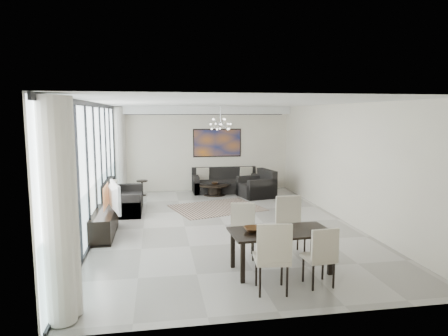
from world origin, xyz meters
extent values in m
cube|color=#A8A39B|center=(0.00, 0.00, 0.01)|extent=(6.00, 9.00, 0.02)
cube|color=white|center=(0.00, 0.00, 2.89)|extent=(6.00, 9.00, 0.02)
cube|color=silver|center=(0.00, 4.49, 1.45)|extent=(6.00, 0.02, 2.90)
cube|color=silver|center=(0.00, -4.49, 1.45)|extent=(6.00, 0.02, 2.90)
cube|color=silver|center=(2.99, 0.00, 1.45)|extent=(0.02, 9.00, 2.90)
cube|color=white|center=(-2.98, 0.00, 1.45)|extent=(0.01, 8.95, 2.85)
cube|color=black|center=(-2.94, 0.00, 2.85)|extent=(0.04, 8.95, 0.10)
cube|color=black|center=(-2.94, 0.00, 0.03)|extent=(0.04, 8.95, 0.06)
cube|color=black|center=(-2.94, -4.00, 1.45)|extent=(0.04, 0.05, 2.88)
cube|color=black|center=(-2.94, -3.00, 1.45)|extent=(0.04, 0.05, 2.88)
cube|color=black|center=(-2.94, -2.00, 1.45)|extent=(0.04, 0.05, 2.88)
cube|color=black|center=(-2.94, -1.00, 1.45)|extent=(0.04, 0.05, 2.88)
cube|color=black|center=(-2.94, 0.00, 1.45)|extent=(0.04, 0.05, 2.88)
cube|color=black|center=(-2.94, 1.00, 1.45)|extent=(0.04, 0.05, 2.88)
cube|color=black|center=(-2.94, 2.00, 1.45)|extent=(0.04, 0.05, 2.88)
cube|color=black|center=(-2.94, 3.00, 1.45)|extent=(0.04, 0.05, 2.88)
cube|color=black|center=(-2.94, 4.00, 1.45)|extent=(0.04, 0.05, 2.88)
cylinder|color=beige|center=(-2.80, -4.15, 1.45)|extent=(0.36, 0.36, 2.85)
cylinder|color=beige|center=(-2.80, 4.15, 1.45)|extent=(0.36, 0.36, 2.85)
cube|color=white|center=(0.00, 4.30, 2.77)|extent=(5.98, 0.40, 0.26)
cube|color=#B46019|center=(0.50, 4.47, 1.65)|extent=(1.68, 0.04, 0.98)
cylinder|color=silver|center=(0.30, 2.50, 2.62)|extent=(0.02, 0.02, 0.55)
sphere|color=silver|center=(0.30, 2.50, 2.35)|extent=(0.12, 0.12, 0.12)
cube|color=black|center=(0.07, 1.73, 0.01)|extent=(2.79, 2.43, 0.01)
cylinder|color=black|center=(0.27, 3.56, 0.33)|extent=(1.01, 1.01, 0.04)
cylinder|color=black|center=(0.27, 3.56, 0.16)|extent=(0.45, 0.45, 0.31)
cylinder|color=black|center=(0.27, 3.56, 0.02)|extent=(0.71, 0.71, 0.03)
imported|color=brown|center=(0.28, 3.58, 0.39)|extent=(0.25, 0.25, 0.06)
cube|color=black|center=(0.72, 4.02, 0.20)|extent=(2.24, 0.92, 0.41)
cube|color=black|center=(0.72, 4.39, 0.61)|extent=(2.24, 0.18, 0.41)
cube|color=black|center=(-0.30, 4.02, 0.29)|extent=(0.18, 0.92, 0.59)
cube|color=black|center=(1.75, 4.02, 0.29)|extent=(0.18, 0.92, 0.59)
cube|color=black|center=(-2.50, 1.72, 0.22)|extent=(0.98, 1.74, 0.44)
cube|color=black|center=(-2.89, 1.72, 0.65)|extent=(0.20, 1.74, 0.44)
cube|color=black|center=(-2.50, 0.95, 0.32)|extent=(0.98, 0.20, 0.63)
cube|color=black|center=(-2.50, 2.49, 0.32)|extent=(0.98, 0.20, 0.63)
cube|color=black|center=(1.55, 3.05, 0.22)|extent=(1.18, 1.22, 0.43)
cube|color=black|center=(1.93, 3.14, 0.65)|extent=(0.42, 1.04, 0.43)
cube|color=black|center=(1.46, 3.46, 0.31)|extent=(0.99, 0.41, 0.63)
cube|color=black|center=(1.64, 2.64, 0.31)|extent=(0.99, 0.41, 0.63)
cylinder|color=black|center=(-2.07, 3.88, 0.48)|extent=(0.36, 0.36, 0.04)
cylinder|color=black|center=(-2.07, 3.88, 0.23)|extent=(0.06, 0.06, 0.45)
cylinder|color=black|center=(-2.07, 3.88, 0.01)|extent=(0.25, 0.25, 0.03)
cube|color=black|center=(-2.76, -0.39, 0.27)|extent=(0.48, 1.70, 0.53)
imported|color=gray|center=(-2.60, -0.38, 0.85)|extent=(0.41, 1.10, 0.63)
cube|color=black|center=(0.45, -2.96, 0.69)|extent=(1.73, 0.93, 0.04)
cube|color=black|center=(-0.28, -3.33, 0.33)|extent=(0.07, 0.07, 0.67)
cube|color=black|center=(-0.31, -2.67, 0.33)|extent=(0.07, 0.07, 0.67)
cube|color=black|center=(1.22, -3.25, 0.33)|extent=(0.07, 0.07, 0.67)
cube|color=black|center=(1.19, -2.59, 0.33)|extent=(0.07, 0.07, 0.67)
cube|color=beige|center=(0.08, -3.70, 0.51)|extent=(0.56, 0.56, 0.07)
cube|color=beige|center=(0.06, -3.91, 0.79)|extent=(0.51, 0.11, 0.62)
cylinder|color=black|center=(-0.09, -3.48, 0.24)|extent=(0.04, 0.04, 0.47)
cylinder|color=black|center=(0.26, -3.92, 0.24)|extent=(0.04, 0.04, 0.47)
cube|color=beige|center=(0.87, -3.60, 0.44)|extent=(0.47, 0.47, 0.06)
cube|color=beige|center=(0.88, -3.79, 0.69)|extent=(0.44, 0.08, 0.53)
cylinder|color=black|center=(0.68, -3.44, 0.20)|extent=(0.04, 0.04, 0.41)
cylinder|color=black|center=(1.05, -3.76, 0.20)|extent=(0.04, 0.04, 0.41)
cube|color=beige|center=(-0.03, -2.22, 0.46)|extent=(0.53, 0.53, 0.06)
cube|color=beige|center=(0.00, -2.03, 0.71)|extent=(0.46, 0.13, 0.55)
cylinder|color=black|center=(0.11, -2.43, 0.21)|extent=(0.04, 0.04, 0.43)
cylinder|color=black|center=(-0.17, -2.02, 0.21)|extent=(0.04, 0.04, 0.43)
cube|color=beige|center=(0.91, -2.19, 0.50)|extent=(0.51, 0.51, 0.06)
cube|color=beige|center=(0.92, -1.98, 0.78)|extent=(0.50, 0.06, 0.61)
cylinder|color=black|center=(1.11, -2.39, 0.23)|extent=(0.04, 0.04, 0.47)
cylinder|color=black|center=(0.72, -2.00, 0.23)|extent=(0.04, 0.04, 0.47)
imported|color=brown|center=(-0.01, -2.95, 0.74)|extent=(0.35, 0.35, 0.08)
camera|label=1|loc=(-1.57, -9.21, 2.65)|focal=32.00mm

